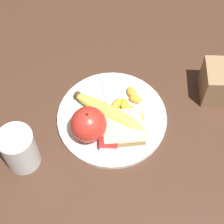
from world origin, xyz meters
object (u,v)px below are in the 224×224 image
at_px(plate, 112,117).
at_px(banana, 108,111).
at_px(bread_slice, 123,128).
at_px(apple, 88,125).
at_px(jam_packet, 109,143).
at_px(condiment_caddy, 221,82).
at_px(fork, 111,114).
at_px(juice_glass, 20,150).

bearing_deg(plate, banana, -21.36).
bearing_deg(bread_slice, apple, 8.34).
bearing_deg(plate, jam_packet, 86.00).
distance_m(plate, bread_slice, 0.05).
bearing_deg(condiment_caddy, fork, 16.63).
relative_size(banana, jam_packet, 4.39).
height_order(apple, condiment_caddy, apple).
height_order(juice_glass, condiment_caddy, juice_glass).
bearing_deg(juice_glass, fork, -148.06).
xyz_separation_m(juice_glass, bread_slice, (-0.22, -0.08, -0.03)).
relative_size(juice_glass, banana, 0.59).
xyz_separation_m(plate, fork, (0.00, -0.01, 0.01)).
bearing_deg(apple, fork, -131.92).
height_order(plate, jam_packet, jam_packet).
xyz_separation_m(fork, condiment_caddy, (-0.26, -0.08, 0.03)).
distance_m(juice_glass, condiment_caddy, 0.49).
bearing_deg(fork, plate, 12.33).
bearing_deg(bread_slice, fork, -56.01).
height_order(apple, jam_packet, apple).
xyz_separation_m(apple, condiment_caddy, (-0.31, -0.13, -0.01)).
xyz_separation_m(banana, condiment_caddy, (-0.27, -0.08, 0.02)).
relative_size(plate, fork, 1.31).
height_order(banana, condiment_caddy, condiment_caddy).
height_order(bread_slice, condiment_caddy, condiment_caddy).
distance_m(bread_slice, fork, 0.05).
xyz_separation_m(bread_slice, fork, (0.03, -0.04, -0.01)).
height_order(bread_slice, fork, bread_slice).
height_order(juice_glass, banana, juice_glass).
bearing_deg(bread_slice, juice_glass, 19.32).
bearing_deg(jam_packet, apple, -32.42).
height_order(banana, jam_packet, banana).
xyz_separation_m(juice_glass, fork, (-0.19, -0.12, -0.04)).
height_order(plate, banana, banana).
distance_m(juice_glass, banana, 0.22).
height_order(plate, apple, apple).
bearing_deg(apple, plate, -137.08).
distance_m(plate, jam_packet, 0.08).
relative_size(fork, condiment_caddy, 2.15).
height_order(plate, condiment_caddy, condiment_caddy).
distance_m(plate, fork, 0.01).
bearing_deg(apple, banana, -129.89).
xyz_separation_m(juice_glass, jam_packet, (-0.19, -0.04, -0.03)).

